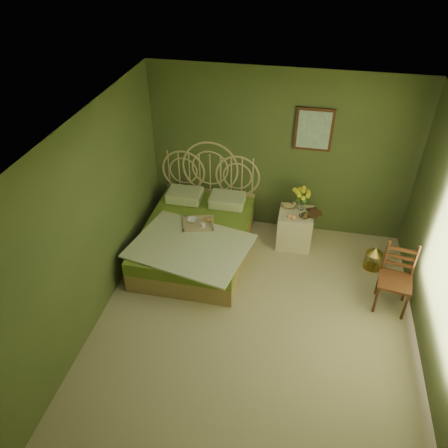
% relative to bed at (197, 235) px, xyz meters
% --- Properties ---
extents(floor, '(4.50, 4.50, 0.00)m').
position_rel_bed_xyz_m(floor, '(1.09, -1.29, -0.30)').
color(floor, '#BFAE8A').
rests_on(floor, ground).
extents(ceiling, '(4.50, 4.50, 0.00)m').
position_rel_bed_xyz_m(ceiling, '(1.09, -1.29, 2.30)').
color(ceiling, silver).
rests_on(ceiling, wall_back).
extents(wall_back, '(4.00, 0.00, 4.00)m').
position_rel_bed_xyz_m(wall_back, '(1.09, 0.96, 1.00)').
color(wall_back, '#515A2F').
rests_on(wall_back, floor).
extents(wall_left, '(0.00, 4.50, 4.50)m').
position_rel_bed_xyz_m(wall_left, '(-0.91, -1.29, 1.00)').
color(wall_left, '#515A2F').
rests_on(wall_left, floor).
extents(wall_art, '(0.54, 0.04, 0.64)m').
position_rel_bed_xyz_m(wall_art, '(1.55, 0.93, 1.45)').
color(wall_art, '#3C2010').
rests_on(wall_art, wall_back).
extents(bed, '(1.78, 2.24, 1.39)m').
position_rel_bed_xyz_m(bed, '(0.00, 0.00, 0.00)').
color(bed, tan).
rests_on(bed, floor).
extents(nightstand, '(0.52, 0.52, 1.00)m').
position_rel_bed_xyz_m(nightstand, '(1.45, 0.52, 0.05)').
color(nightstand, '#F2E4C5').
rests_on(nightstand, floor).
extents(chair, '(0.47, 0.47, 0.94)m').
position_rel_bed_xyz_m(chair, '(2.79, -0.52, 0.21)').
color(chair, '#3C2010').
rests_on(chair, floor).
extents(birdcage, '(0.24, 0.24, 0.37)m').
position_rel_bed_xyz_m(birdcage, '(2.62, 0.15, -0.13)').
color(birdcage, gold).
rests_on(birdcage, floor).
extents(book_lower, '(0.26, 0.28, 0.02)m').
position_rel_bed_xyz_m(book_lower, '(1.63, 0.53, 0.28)').
color(book_lower, '#381E0F').
rests_on(book_lower, nightstand).
extents(book_upper, '(0.24, 0.27, 0.02)m').
position_rel_bed_xyz_m(book_upper, '(1.63, 0.53, 0.30)').
color(book_upper, '#472819').
rests_on(book_upper, nightstand).
extents(cereal_bowl, '(0.17, 0.17, 0.04)m').
position_rel_bed_xyz_m(cereal_bowl, '(-0.06, 0.04, 0.25)').
color(cereal_bowl, white).
rests_on(cereal_bowl, bed).
extents(coffee_cup, '(0.08, 0.08, 0.07)m').
position_rel_bed_xyz_m(coffee_cup, '(0.12, -0.07, 0.27)').
color(coffee_cup, white).
rests_on(coffee_cup, bed).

